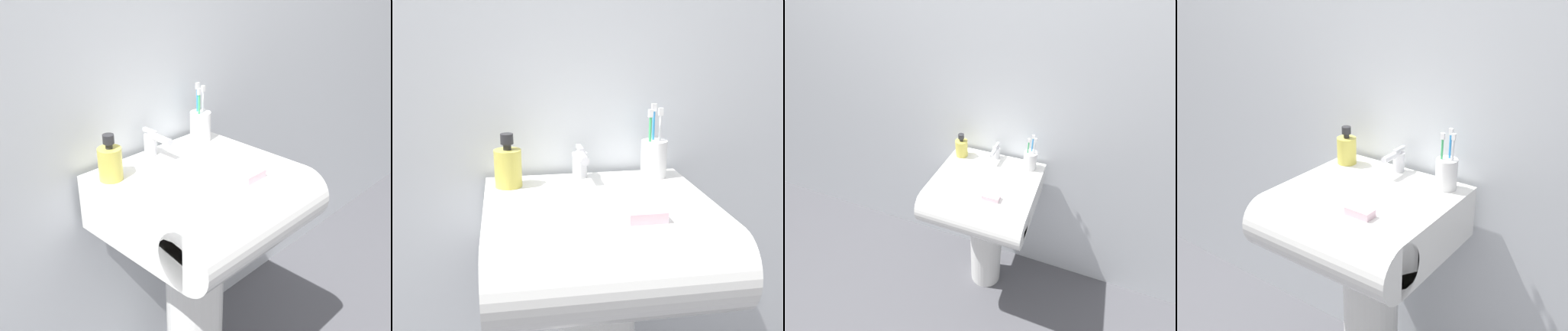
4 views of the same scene
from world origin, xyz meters
TOP-DOWN VIEW (x-y plane):
  - wall_back at (0.00, 0.26)m, footprint 5.00×0.05m
  - sink_pedestal at (0.00, 0.00)m, footprint 0.19×0.19m
  - sink_basin at (0.00, -0.06)m, footprint 0.52×0.52m
  - faucet at (-0.01, 0.17)m, footprint 0.04×0.12m
  - toothbrush_cup at (0.18, 0.15)m, footprint 0.07×0.07m
  - soap_bottle at (-0.20, 0.13)m, footprint 0.07×0.07m
  - bar_soap at (0.07, -0.15)m, footprint 0.08×0.04m

SIDE VIEW (x-z plane):
  - sink_pedestal at x=0.00m, z-range 0.00..0.67m
  - sink_basin at x=0.00m, z-range 0.67..0.84m
  - bar_soap at x=0.07m, z-range 0.84..0.87m
  - faucet at x=-0.01m, z-range 0.85..0.93m
  - soap_bottle at x=-0.20m, z-range 0.83..0.96m
  - toothbrush_cup at x=0.18m, z-range 0.80..0.99m
  - wall_back at x=0.00m, z-range 0.00..2.40m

